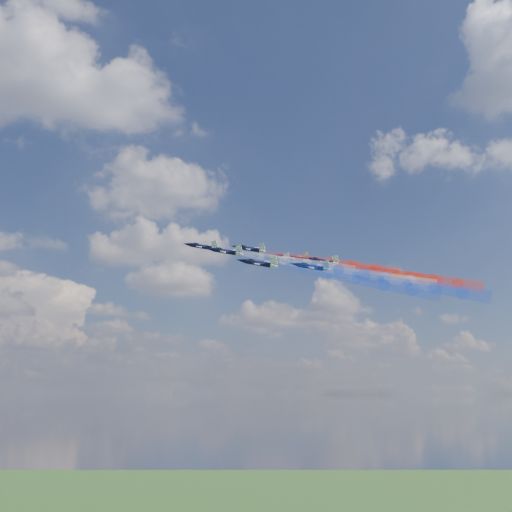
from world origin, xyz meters
name	(u,v)px	position (x,y,z in m)	size (l,w,h in m)	color
jet_lead	(202,247)	(-16.24, 27.49, 167.61)	(9.61, 12.01, 3.20)	black
trail_lead	(284,260)	(5.63, 13.79, 161.87)	(4.00, 42.27, 4.00)	white
jet_inner_left	(225,251)	(-11.85, 15.48, 163.64)	(9.61, 12.01, 3.20)	black
trail_inner_left	(314,266)	(10.02, 1.78, 157.90)	(4.00, 42.27, 4.00)	blue
jet_inner_right	(250,249)	(0.26, 30.84, 168.91)	(9.61, 12.01, 3.20)	black
trail_inner_right	(330,262)	(22.13, 17.14, 163.16)	(4.00, 42.27, 4.00)	red
jet_outer_left	(259,263)	(-6.47, 0.77, 157.40)	(9.61, 12.01, 3.20)	black
trail_outer_left	(356,280)	(15.41, -12.93, 151.66)	(4.00, 42.27, 4.00)	blue
jet_center_third	(274,259)	(3.63, 17.16, 162.85)	(9.61, 12.01, 3.20)	black
trail_center_third	(361,273)	(25.50, 3.46, 157.10)	(4.00, 42.27, 4.00)	white
jet_outer_right	(293,258)	(15.44, 31.04, 167.06)	(9.61, 12.01, 3.20)	black
trail_outer_right	(373,271)	(37.31, 17.33, 161.32)	(4.00, 42.27, 4.00)	red
jet_rear_left	(311,267)	(9.61, 2.46, 157.78)	(9.61, 12.01, 3.20)	black
trail_rear_left	(407,283)	(31.48, -11.24, 152.04)	(4.00, 42.27, 4.00)	blue
jet_rear_right	(322,261)	(19.76, 17.67, 163.37)	(9.61, 12.01, 3.20)	black
trail_rear_right	(409,275)	(41.63, 3.97, 157.63)	(4.00, 42.27, 4.00)	red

